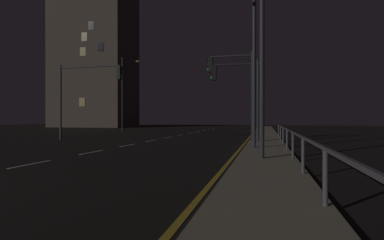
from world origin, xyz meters
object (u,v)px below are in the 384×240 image
Objects in this scene: traffic_light_far_center at (86,85)px; street_lamp_median at (259,28)px; traffic_light_near_right at (233,79)px; street_lamp_mid_block at (251,51)px; traffic_light_overhead_east at (237,85)px; street_lamp_across_street at (125,88)px; building_distant at (95,51)px; street_lamp_corner at (261,90)px.

street_lamp_median is (12.67, -9.53, 0.77)m from traffic_light_far_center.
street_lamp_mid_block is at bearing -74.57° from traffic_light_near_right.
traffic_light_near_right is 0.43m from traffic_light_overhead_east.
street_lamp_median is (1.57, -9.09, 1.04)m from traffic_light_overhead_east.
traffic_light_overhead_east is 5.10m from street_lamp_mid_block.
street_lamp_mid_block reaches higher than traffic_light_far_center.
traffic_light_near_right reaches higher than traffic_light_overhead_east.
street_lamp_across_street is 0.29× the size of building_distant.
street_lamp_median is 28.93m from street_lamp_corner.
traffic_light_near_right is at bearing 101.32° from street_lamp_median.
street_lamp_median is 53.94m from building_distant.
traffic_light_near_right is 1.10× the size of traffic_light_overhead_east.
street_lamp_median is at bearing -53.86° from building_distant.
street_lamp_across_street is at bearing 137.47° from traffic_light_overhead_east.
traffic_light_far_center is 11.11m from traffic_light_overhead_east.
building_distant is (-18.64, 33.35, 10.31)m from traffic_light_far_center.
street_lamp_median reaches higher than traffic_light_near_right.
traffic_light_near_right is 10.88m from traffic_light_far_center.
street_lamp_corner is at bearing 57.44° from traffic_light_far_center.
traffic_light_near_right is 19.98m from street_lamp_corner.
traffic_light_far_center is 12.40m from street_lamp_across_street.
street_lamp_median is 0.93× the size of street_lamp_corner.
traffic_light_far_center is at bearing 156.53° from street_lamp_mid_block.
street_lamp_mid_block is at bearing -49.70° from street_lamp_across_street.
street_lamp_corner is (1.29, 19.83, 1.33)m from traffic_light_overhead_east.
street_lamp_median is at bearing -36.93° from traffic_light_far_center.
building_distant is (-30.82, 38.64, 9.47)m from street_lamp_mid_block.
street_lamp_corner reaches higher than traffic_light_overhead_east.
street_lamp_median is 0.27× the size of building_distant.
street_lamp_corner reaches higher than street_lamp_mid_block.
traffic_light_far_center reaches higher than traffic_light_overhead_east.
traffic_light_overhead_east is at bearing 16.59° from traffic_light_near_right.
traffic_light_overhead_east is 9.29m from street_lamp_median.
street_lamp_mid_block is at bearing -77.38° from traffic_light_overhead_east.
street_lamp_corner is 35.25m from building_distant.
building_distant is at bearing 119.19° from traffic_light_far_center.
building_distant is at bearing 155.78° from street_lamp_corner.
traffic_light_near_right is at bearing -94.37° from street_lamp_corner.
building_distant is at bearing 131.07° from traffic_light_near_right.
street_lamp_corner is at bearing 90.57° from street_lamp_median.
street_lamp_across_street is (-15.23, 21.62, 0.21)m from street_lamp_median.
building_distant is (-31.31, 42.88, 9.54)m from street_lamp_median.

